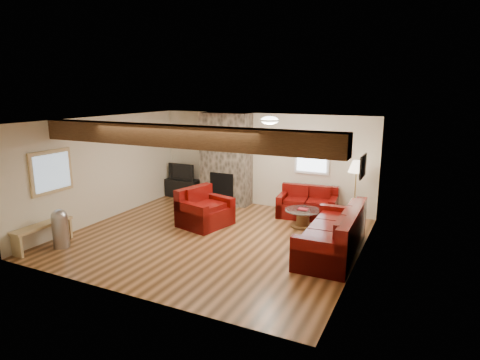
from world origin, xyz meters
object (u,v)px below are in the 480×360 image
object	(u,v)px
loveseat	(307,202)
floor_lamp	(356,170)
tv_cabinet	(183,188)
sofa_three	(332,231)
armchair_red	(205,207)
television	(183,171)
coffee_table	(303,218)

from	to	relation	value
loveseat	floor_lamp	xyz separation A→B (m)	(1.12, 0.06, 0.91)
tv_cabinet	floor_lamp	xyz separation A→B (m)	(4.98, -0.24, 1.02)
sofa_three	tv_cabinet	world-z (taller)	sofa_three
armchair_red	television	distance (m)	2.74
television	floor_lamp	bearing A→B (deg)	-2.81
tv_cabinet	television	distance (m)	0.50
sofa_three	tv_cabinet	distance (m)	5.43
sofa_three	floor_lamp	bearing A→B (deg)	177.24
armchair_red	floor_lamp	xyz separation A→B (m)	(3.08, 1.70, 0.85)
sofa_three	television	distance (m)	5.44
loveseat	television	distance (m)	3.89
armchair_red	coffee_table	bearing A→B (deg)	-52.80
loveseat	floor_lamp	world-z (taller)	floor_lamp
coffee_table	tv_cabinet	distance (m)	4.12
sofa_three	armchair_red	size ratio (longest dim) A/B	2.14
tv_cabinet	floor_lamp	bearing A→B (deg)	-2.81
coffee_table	television	bearing A→B (deg)	165.34
sofa_three	armchair_red	bearing A→B (deg)	-97.58
loveseat	coffee_table	size ratio (longest dim) A/B	1.70
loveseat	coffee_table	bearing A→B (deg)	-87.14
sofa_three	television	xyz separation A→B (m)	(-4.93, 2.28, 0.32)
loveseat	tv_cabinet	world-z (taller)	loveseat
tv_cabinet	television	world-z (taller)	television
sofa_three	armchair_red	xyz separation A→B (m)	(-3.03, 0.34, -0.01)
sofa_three	coffee_table	world-z (taller)	sofa_three
coffee_table	floor_lamp	distance (m)	1.68
television	sofa_three	bearing A→B (deg)	-24.81
loveseat	television	size ratio (longest dim) A/B	1.68
coffee_table	tv_cabinet	xyz separation A→B (m)	(-3.98, 1.04, 0.06)
armchair_red	floor_lamp	distance (m)	3.62
sofa_three	loveseat	xyz separation A→B (m)	(-1.07, 1.98, -0.07)
coffee_table	tv_cabinet	bearing A→B (deg)	165.34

